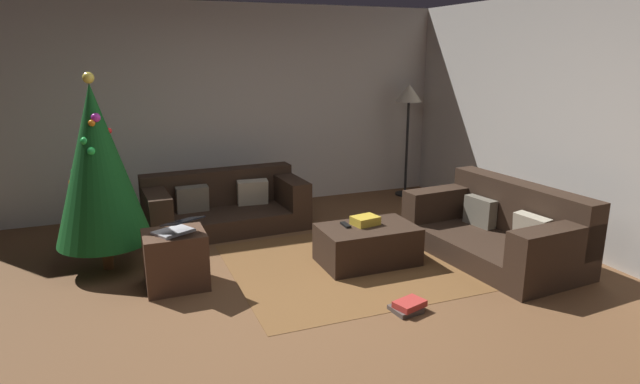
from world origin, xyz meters
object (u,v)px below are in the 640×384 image
tv_remote (346,225)px  christmas_tree (98,165)px  gift_box (365,220)px  side_table (175,260)px  couch_right (500,230)px  corner_lamp (409,101)px  couch_left (224,206)px  laptop (177,228)px  ottoman (367,245)px  book_stack (408,306)px

tv_remote → christmas_tree: (-2.16, 0.69, 0.62)m
gift_box → side_table: side_table is taller
christmas_tree → side_table: (0.56, -0.65, -0.76)m
couch_right → gift_box: 1.37m
gift_box → corner_lamp: (1.66, 2.04, 0.92)m
couch_right → corner_lamp: 2.69m
tv_remote → couch_left: bearing=120.7°
christmas_tree → laptop: (0.58, -0.69, -0.45)m
couch_left → couch_right: (2.37, -1.95, 0.02)m
couch_left → christmas_tree: size_ratio=1.00×
side_table → laptop: laptop is taller
couch_right → ottoman: couch_right is taller
ottoman → laptop: bearing=177.4°
couch_left → corner_lamp: bearing=-172.9°
tv_remote → laptop: size_ratio=0.34×
side_table → laptop: (0.03, -0.05, 0.31)m
book_stack → christmas_tree: bearing=140.5°
couch_left → christmas_tree: christmas_tree is taller
laptop → corner_lamp: bearing=30.4°
side_table → laptop: bearing=-61.5°
tv_remote → laptop: 1.59m
couch_left → couch_right: size_ratio=1.02×
couch_left → laptop: 1.71m
ottoman → book_stack: 1.05m
corner_lamp → book_stack: bearing=-120.2°
book_stack → tv_remote: bearing=91.9°
couch_left → tv_remote: size_ratio=11.50×
book_stack → laptop: bearing=145.4°
couch_right → laptop: (-3.08, 0.43, 0.28)m
gift_box → corner_lamp: bearing=50.8°
tv_remote → corner_lamp: 2.90m
laptop → corner_lamp: (3.44, 2.02, 0.78)m
book_stack → corner_lamp: corner_lamp is taller
tv_remote → ottoman: bearing=-24.2°
gift_box → tv_remote: bearing=171.2°
couch_left → corner_lamp: corner_lamp is taller
laptop → christmas_tree: bearing=130.0°
laptop → gift_box: bearing=-0.7°
side_table → book_stack: bearing=-35.3°
gift_box → tv_remote: size_ratio=1.53×
gift_box → couch_right: bearing=-17.2°
ottoman → side_table: (-1.80, 0.13, 0.06)m
couch_left → christmas_tree: bearing=29.6°
tv_remote → gift_box: bearing=-8.0°
couch_right → book_stack: couch_right is taller
side_table → corner_lamp: corner_lamp is taller
christmas_tree → book_stack: bearing=-39.5°
corner_lamp → couch_left: bearing=-169.8°
laptop → tv_remote: bearing=0.3°
ottoman → gift_box: size_ratio=3.77×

